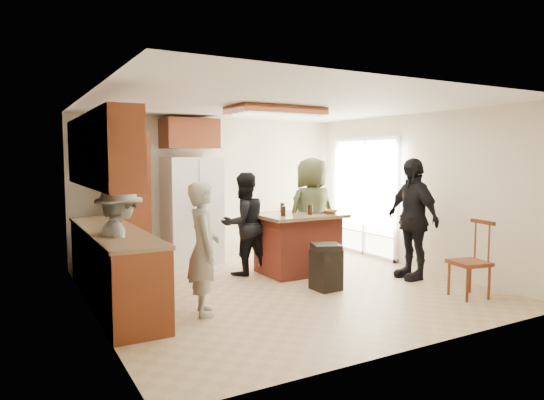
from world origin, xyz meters
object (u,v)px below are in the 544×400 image
kitchen_island (298,243)px  spindle_chair (471,262)px  refrigerator (192,210)px  person_behind_right (312,213)px  person_counter (120,249)px  person_front_left (203,249)px  person_behind_left (244,224)px  trash_bin (326,267)px  person_side_right (412,219)px

kitchen_island → spindle_chair: (1.22, -2.22, -0.02)m
spindle_chair → refrigerator: bearing=122.8°
spindle_chair → person_behind_right: bearing=109.9°
spindle_chair → person_counter: bearing=159.3°
person_front_left → person_behind_left: (1.24, 1.50, 0.02)m
kitchen_island → trash_bin: (-0.19, -1.03, -0.16)m
person_behind_right → person_counter: bearing=13.3°
trash_bin → spindle_chair: spindle_chair is taller
kitchen_island → spindle_chair: 2.54m
person_behind_left → refrigerator: refrigerator is taller
person_side_right → spindle_chair: person_side_right is taller
person_front_left → spindle_chair: person_front_left is taller
person_behind_right → person_counter: size_ratio=1.20×
person_behind_left → trash_bin: bearing=106.0°
person_front_left → person_behind_left: person_behind_left is taller
person_side_right → refrigerator: (-2.47, 2.62, 0.00)m
person_side_right → refrigerator: 3.60m
trash_bin → spindle_chair: bearing=-40.2°
refrigerator → spindle_chair: refrigerator is taller
person_behind_left → kitchen_island: bearing=150.5°
person_side_right → trash_bin: person_side_right is taller
person_behind_right → person_counter: 3.31m
spindle_chair → kitchen_island: bearing=118.8°
person_behind_right → kitchen_island: person_behind_right is taller
person_side_right → person_counter: size_ratio=1.19×
person_counter → person_behind_right: bearing=-84.1°
person_behind_left → kitchen_island: (0.78, -0.31, -0.31)m
person_behind_right → spindle_chair: 2.56m
person_behind_right → refrigerator: 2.05m
person_counter → person_side_right: bearing=-104.8°
person_side_right → spindle_chair: (-0.07, -1.10, -0.44)m
person_behind_right → person_side_right: bearing=124.8°
refrigerator → spindle_chair: size_ratio=1.81×
person_side_right → person_counter: (-4.13, 0.44, -0.14)m
person_behind_left → person_side_right: (2.07, -1.43, 0.11)m
person_behind_right → refrigerator: bearing=-42.5°
person_side_right → trash_bin: size_ratio=2.84×
person_counter → person_behind_left: bearing=-72.9°
person_behind_left → person_counter: size_ratio=1.04×
person_behind_right → person_side_right: size_ratio=1.00×
spindle_chair → person_side_right: bearing=86.5°
person_behind_left → spindle_chair: size_ratio=1.58×
person_side_right → person_behind_right: bearing=-137.9°
refrigerator → spindle_chair: bearing=-57.2°
person_counter → refrigerator: bearing=-45.8°
person_front_left → kitchen_island: size_ratio=1.19×
person_side_right → trash_bin: bearing=-87.7°
refrigerator → person_counter: bearing=-127.1°
person_behind_left → person_counter: (-2.06, -1.00, -0.03)m
spindle_chair → trash_bin: bearing=139.8°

